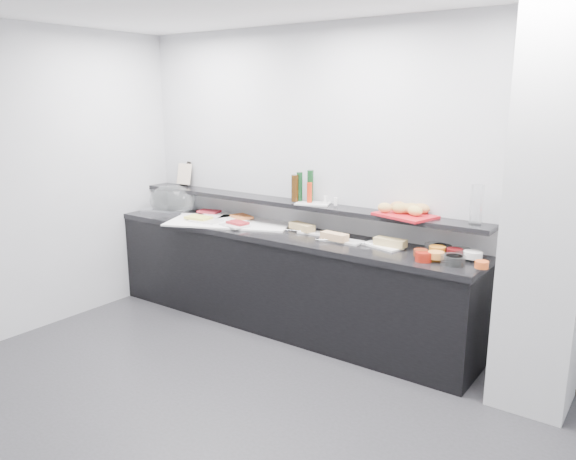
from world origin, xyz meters
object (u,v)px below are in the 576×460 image
Objects in this scene: sandwich_plate_mid at (342,241)px; framed_print at (185,173)px; cloche_base at (168,210)px; condiment_tray at (313,204)px; bread_tray at (405,215)px; carafe at (477,205)px.

framed_print reaches higher than sandwich_plate_mid.
framed_print is (-0.00, 0.26, 0.36)m from cloche_base.
bread_tray reaches higher than condiment_tray.
condiment_tray is (1.72, -0.13, -0.12)m from framed_print.
condiment_tray is (-0.39, 0.15, 0.25)m from sandwich_plate_mid.
bread_tray reaches higher than cloche_base.
cloche_base is at bearing -177.17° from carafe.
cloche_base is 2.11m from sandwich_plate_mid.
bread_tray is at bearing 19.81° from framed_print.
framed_print reaches higher than condiment_tray.
carafe reaches higher than bread_tray.
cloche_base is at bearing -162.18° from bread_tray.
carafe is at bearing 8.26° from sandwich_plate_mid.
sandwich_plate_mid is at bearing -170.31° from carafe.
cloche_base is 1.62× the size of carafe.
framed_print is 0.58× the size of bread_tray.
sandwich_plate_mid is at bearing -17.48° from cloche_base.
condiment_tray reaches higher than cloche_base.
sandwich_plate_mid is 1.12m from carafe.
sandwich_plate_mid is at bearing 15.36° from framed_print.
bread_tray reaches higher than sandwich_plate_mid.
framed_print is 0.88× the size of condiment_tray.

